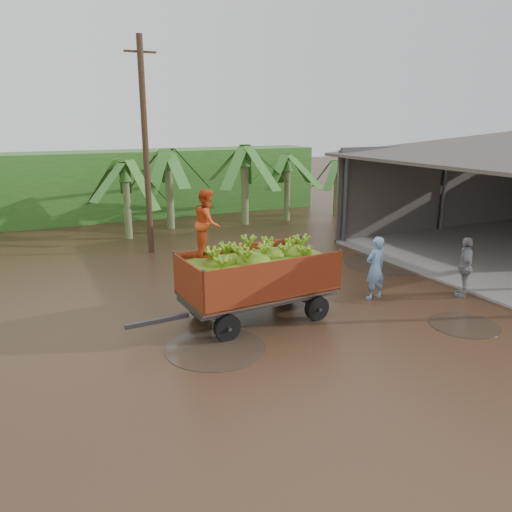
{
  "coord_description": "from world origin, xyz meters",
  "views": [
    {
      "loc": [
        -7.4,
        -11.91,
        5.27
      ],
      "look_at": [
        -1.69,
        0.02,
        1.62
      ],
      "focal_mm": 35.0,
      "sensor_mm": 36.0,
      "label": 1
    }
  ],
  "objects": [
    {
      "name": "banana_trailer",
      "position": [
        -1.92,
        -0.47,
        1.26
      ],
      "size": [
        5.69,
        2.19,
        3.59
      ],
      "rotation": [
        0.0,
        0.0,
        0.06
      ],
      "color": "#A93418",
      "rests_on": "ground"
    },
    {
      "name": "man_blue",
      "position": [
        1.99,
        -0.57,
        0.96
      ],
      "size": [
        0.74,
        0.52,
        1.92
      ],
      "primitive_type": "imported",
      "rotation": [
        0.0,
        0.0,
        3.23
      ],
      "color": "#719BCE",
      "rests_on": "ground"
    },
    {
      "name": "banana_plants",
      "position": [
        -4.84,
        6.73,
        1.88
      ],
      "size": [
        24.01,
        20.95,
        4.07
      ],
      "color": "#2D661E",
      "rests_on": "ground"
    },
    {
      "name": "man_grey",
      "position": [
        4.59,
        -1.57,
        0.93
      ],
      "size": [
        1.1,
        1.08,
        1.86
      ],
      "primitive_type": "imported",
      "rotation": [
        0.0,
        0.0,
        3.91
      ],
      "color": "gray",
      "rests_on": "ground"
    },
    {
      "name": "ground",
      "position": [
        0.0,
        0.0,
        0.0
      ],
      "size": [
        100.0,
        100.0,
        0.0
      ],
      "primitive_type": "plane",
      "color": "black",
      "rests_on": "ground"
    },
    {
      "name": "utility_pole",
      "position": [
        -2.75,
        7.73,
        4.2
      ],
      "size": [
        1.2,
        0.24,
        8.28
      ],
      "color": "#47301E",
      "rests_on": "ground"
    },
    {
      "name": "hedge_north",
      "position": [
        -2.0,
        16.0,
        1.8
      ],
      "size": [
        22.0,
        3.0,
        3.6
      ],
      "primitive_type": "cube",
      "color": "#2D661E",
      "rests_on": "ground"
    }
  ]
}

